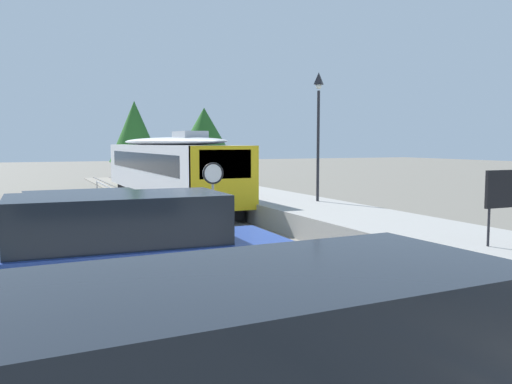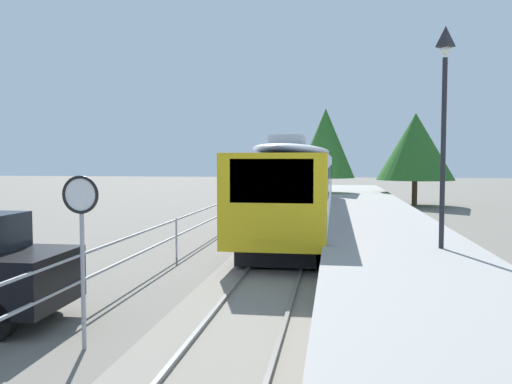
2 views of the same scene
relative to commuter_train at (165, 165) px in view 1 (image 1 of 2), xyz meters
name	(u,v)px [view 1 (image 1 of 2)]	position (x,y,z in m)	size (l,w,h in m)	color
ground_plane	(131,222)	(-3.00, -5.65, -2.14)	(160.00, 160.00, 0.00)	#6B665B
track_rails	(198,217)	(0.00, -5.65, -2.11)	(3.20, 60.00, 0.14)	gray
commuter_train	(165,165)	(0.00, 0.00, 0.00)	(2.82, 18.63, 3.74)	silver
station_platform	(264,204)	(3.25, -5.65, -1.69)	(3.90, 60.00, 0.90)	#999691
platform_lamp_mid_platform	(318,112)	(4.17, -9.08, 2.48)	(0.34, 0.34, 5.35)	#232328
platform_notice_board	(505,191)	(3.25, -19.40, 0.04)	(1.20, 0.08, 1.80)	#232328
speed_limit_sign	(213,187)	(-2.38, -14.52, -0.02)	(0.61, 0.10, 2.81)	#9EA0A5
brick_utility_cabinet	(483,369)	(-2.23, -23.99, -1.57)	(1.21, 0.99, 1.13)	brown
carpark_fence	(194,239)	(-3.30, -15.65, -1.24)	(0.06, 36.06, 1.25)	#9EA0A5
parked_van_blue	(133,267)	(-5.68, -19.87, -0.85)	(4.95, 2.08, 2.51)	navy
parked_suv_black	(88,227)	(-5.65, -13.56, -1.08)	(4.65, 2.02, 2.04)	black
tree_behind_carpark	(204,135)	(6.94, 14.11, 1.85)	(5.19, 5.19, 6.26)	brown
tree_behind_station_far	(135,132)	(0.95, 12.79, 2.06)	(3.88, 3.88, 6.52)	brown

